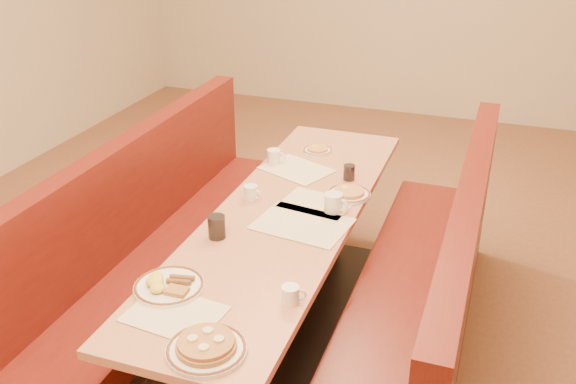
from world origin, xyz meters
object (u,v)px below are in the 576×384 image
(diner_table, at_px, (285,275))
(eggs_plate, at_px, (168,286))
(coffee_mug_b, at_px, (251,192))
(coffee_mug_c, at_px, (334,203))
(coffee_mug_a, at_px, (291,295))
(soda_tumbler_near, at_px, (217,227))
(coffee_mug_d, at_px, (274,156))
(booth_right, at_px, (423,305))
(soda_tumbler_mid, at_px, (349,172))
(pancake_plate, at_px, (206,347))
(booth_left, at_px, (164,254))

(diner_table, distance_m, eggs_plate, 0.92)
(coffee_mug_b, height_order, coffee_mug_c, coffee_mug_c)
(coffee_mug_a, bearing_deg, soda_tumbler_near, 122.93)
(coffee_mug_b, relative_size, coffee_mug_d, 0.89)
(diner_table, xyz_separation_m, coffee_mug_d, (-0.28, 0.58, 0.42))
(booth_right, relative_size, coffee_mug_b, 24.34)
(booth_right, height_order, coffee_mug_b, booth_right)
(coffee_mug_d, bearing_deg, eggs_plate, -94.31)
(soda_tumbler_near, height_order, soda_tumbler_mid, soda_tumbler_near)
(booth_right, height_order, coffee_mug_d, booth_right)
(booth_right, xyz_separation_m, eggs_plate, (-0.96, -0.79, 0.41))
(booth_right, xyz_separation_m, coffee_mug_c, (-0.50, 0.10, 0.44))
(diner_table, height_order, soda_tumbler_near, soda_tumbler_near)
(eggs_plate, distance_m, soda_tumbler_near, 0.46)
(soda_tumbler_mid, bearing_deg, booth_right, -43.77)
(pancake_plate, height_order, eggs_plate, pancake_plate)
(booth_left, bearing_deg, diner_table, 0.00)
(pancake_plate, bearing_deg, soda_tumbler_near, 112.55)
(eggs_plate, xyz_separation_m, coffee_mug_d, (-0.05, 1.38, 0.03))
(diner_table, distance_m, soda_tumbler_mid, 0.69)
(diner_table, height_order, coffee_mug_c, coffee_mug_c)
(booth_right, height_order, soda_tumbler_mid, booth_right)
(booth_left, xyz_separation_m, soda_tumbler_near, (0.51, -0.34, 0.45))
(eggs_plate, distance_m, coffee_mug_c, 1.00)
(coffee_mug_c, bearing_deg, eggs_plate, -104.05)
(booth_right, distance_m, soda_tumbler_mid, 0.85)
(coffee_mug_a, height_order, coffee_mug_c, coffee_mug_c)
(booth_left, xyz_separation_m, eggs_plate, (0.50, -0.79, 0.41))
(diner_table, relative_size, pancake_plate, 8.54)
(diner_table, height_order, eggs_plate, eggs_plate)
(coffee_mug_d, bearing_deg, booth_left, -134.24)
(booth_right, relative_size, coffee_mug_a, 25.00)
(coffee_mug_a, relative_size, soda_tumbler_near, 0.88)
(coffee_mug_d, relative_size, soda_tumbler_near, 1.01)
(pancake_plate, xyz_separation_m, coffee_mug_b, (-0.32, 1.19, 0.02))
(booth_right, distance_m, eggs_plate, 1.31)
(coffee_mug_c, distance_m, soda_tumbler_mid, 0.41)
(soda_tumbler_mid, bearing_deg, coffee_mug_c, -86.17)
(coffee_mug_b, bearing_deg, soda_tumbler_mid, 59.37)
(coffee_mug_c, height_order, soda_tumbler_near, soda_tumbler_near)
(coffee_mug_a, bearing_deg, booth_right, 37.80)
(diner_table, xyz_separation_m, coffee_mug_a, (0.28, -0.72, 0.42))
(eggs_plate, relative_size, coffee_mug_c, 2.19)
(coffee_mug_a, xyz_separation_m, coffee_mug_c, (-0.05, 0.81, 0.01))
(booth_left, relative_size, soda_tumbler_near, 21.94)
(diner_table, xyz_separation_m, soda_tumbler_mid, (0.20, 0.51, 0.42))
(coffee_mug_a, relative_size, coffee_mug_b, 0.97)
(booth_left, distance_m, booth_right, 1.46)
(diner_table, bearing_deg, soda_tumbler_mid, 68.25)
(booth_right, height_order, eggs_plate, booth_right)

